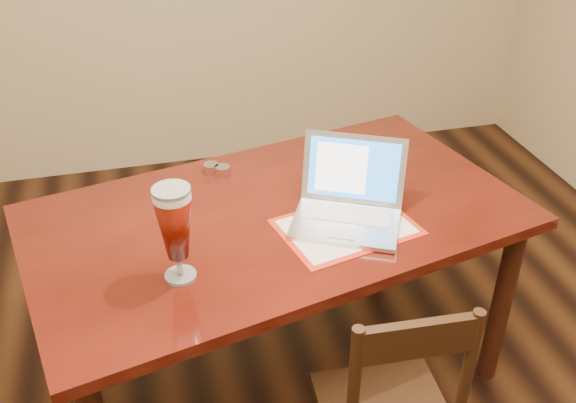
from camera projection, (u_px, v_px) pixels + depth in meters
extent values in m
cube|color=#4F110A|center=(277.00, 217.00, 2.29)|extent=(1.90, 1.33, 0.04)
cylinder|color=black|center=(501.00, 304.00, 2.51)|extent=(0.08, 0.08, 0.77)
cylinder|color=black|center=(55.00, 303.00, 2.51)|extent=(0.08, 0.08, 0.77)
cylinder|color=black|center=(385.00, 205.00, 3.11)|extent=(0.08, 0.08, 0.77)
cube|color=#B42410|center=(347.00, 227.00, 2.20)|extent=(0.51, 0.42, 0.00)
cube|color=beige|center=(347.00, 227.00, 2.20)|extent=(0.46, 0.36, 0.00)
cube|color=silver|center=(345.00, 224.00, 2.19)|extent=(0.43, 0.39, 0.02)
cube|color=silver|center=(348.00, 214.00, 2.23)|extent=(0.31, 0.23, 0.00)
cube|color=#BABBBF|center=(342.00, 233.00, 2.13)|extent=(0.11, 0.10, 0.00)
cube|color=silver|center=(354.00, 169.00, 2.25)|extent=(0.35, 0.23, 0.24)
cube|color=blue|center=(353.00, 170.00, 2.25)|extent=(0.31, 0.19, 0.20)
cube|color=white|center=(341.00, 168.00, 2.26)|extent=(0.18, 0.12, 0.17)
cylinder|color=silver|center=(181.00, 275.00, 1.97)|extent=(0.10, 0.10, 0.01)
cylinder|color=silver|center=(179.00, 265.00, 1.95)|extent=(0.02, 0.02, 0.07)
cylinder|color=silver|center=(172.00, 195.00, 1.81)|extent=(0.11, 0.11, 0.02)
cylinder|color=silver|center=(171.00, 190.00, 1.80)|extent=(0.11, 0.11, 0.01)
cylinder|color=silver|center=(211.00, 169.00, 2.50)|extent=(0.06, 0.06, 0.04)
cylinder|color=silver|center=(223.00, 171.00, 2.49)|extent=(0.06, 0.06, 0.04)
cylinder|color=black|center=(353.00, 399.00, 1.73)|extent=(0.03, 0.03, 0.51)
cylinder|color=black|center=(465.00, 381.00, 1.78)|extent=(0.03, 0.03, 0.51)
cube|color=black|center=(417.00, 339.00, 1.65)|extent=(0.32, 0.05, 0.11)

